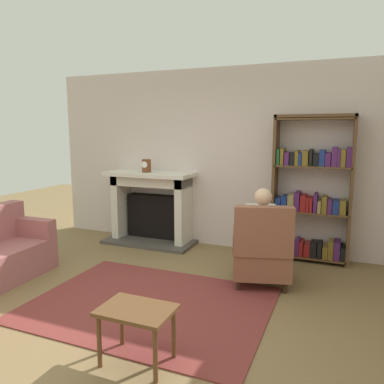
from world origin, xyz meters
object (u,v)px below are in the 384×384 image
object	(u,v)px
armchair_reading	(262,250)
side_table	(137,317)
mantel_clock	(146,166)
fireplace	(152,205)
bookshelf	(312,194)
seated_reader	(261,231)

from	to	relation	value
armchair_reading	side_table	world-z (taller)	armchair_reading
mantel_clock	armchair_reading	size ratio (longest dim) A/B	0.21
fireplace	bookshelf	size ratio (longest dim) A/B	0.73
mantel_clock	seated_reader	world-z (taller)	mantel_clock
mantel_clock	bookshelf	bearing A→B (deg)	3.15
armchair_reading	seated_reader	world-z (taller)	seated_reader
bookshelf	seated_reader	world-z (taller)	bookshelf
mantel_clock	bookshelf	world-z (taller)	bookshelf
fireplace	mantel_clock	size ratio (longest dim) A/B	7.20
mantel_clock	fireplace	bearing A→B (deg)	70.95
bookshelf	side_table	distance (m)	3.15
fireplace	armchair_reading	world-z (taller)	fireplace
mantel_clock	seated_reader	bearing A→B (deg)	-23.48
fireplace	mantel_clock	bearing A→B (deg)	-109.05
armchair_reading	seated_reader	distance (m)	0.23
armchair_reading	fireplace	bearing A→B (deg)	-44.18
bookshelf	armchair_reading	size ratio (longest dim) A/B	2.05
armchair_reading	side_table	size ratio (longest dim) A/B	1.73
armchair_reading	seated_reader	xyz separation A→B (m)	(-0.03, 0.11, 0.20)
armchair_reading	seated_reader	size ratio (longest dim) A/B	0.85
armchair_reading	mantel_clock	bearing A→B (deg)	-41.51
fireplace	side_table	xyz separation A→B (m)	(1.42, -2.89, -0.22)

